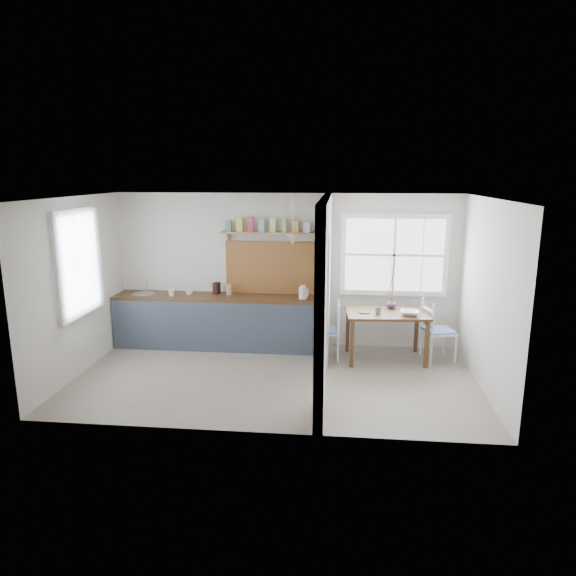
# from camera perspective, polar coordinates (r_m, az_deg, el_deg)

# --- Properties ---
(floor) EXTENTS (5.80, 3.20, 0.01)m
(floor) POSITION_cam_1_polar(r_m,az_deg,el_deg) (7.59, -1.51, -10.00)
(floor) COLOR gray
(floor) RESTS_ON ground
(ceiling) EXTENTS (5.80, 3.20, 0.01)m
(ceiling) POSITION_cam_1_polar(r_m,az_deg,el_deg) (7.01, -1.63, 10.02)
(ceiling) COLOR beige
(ceiling) RESTS_ON walls
(walls) EXTENTS (5.81, 3.21, 2.60)m
(walls) POSITION_cam_1_polar(r_m,az_deg,el_deg) (7.19, -1.57, -0.39)
(walls) COLOR beige
(walls) RESTS_ON floor
(partition) EXTENTS (0.12, 3.20, 2.60)m
(partition) POSITION_cam_1_polar(r_m,az_deg,el_deg) (7.15, 4.05, 0.76)
(partition) COLOR beige
(partition) RESTS_ON floor
(kitchen_window) EXTENTS (0.10, 1.16, 1.50)m
(kitchen_window) POSITION_cam_1_polar(r_m,az_deg,el_deg) (8.00, -22.44, 2.55)
(kitchen_window) COLOR white
(kitchen_window) RESTS_ON walls
(nook_window) EXTENTS (1.76, 0.10, 1.30)m
(nook_window) POSITION_cam_1_polar(r_m,az_deg,el_deg) (8.65, 11.71, 3.61)
(nook_window) COLOR white
(nook_window) RESTS_ON walls
(counter) EXTENTS (3.50, 0.60, 0.90)m
(counter) POSITION_cam_1_polar(r_m,az_deg,el_deg) (8.87, -7.70, -3.60)
(counter) COLOR #4F341E
(counter) RESTS_ON floor
(sink) EXTENTS (0.40, 0.40, 0.02)m
(sink) POSITION_cam_1_polar(r_m,az_deg,el_deg) (9.12, -15.79, -0.70)
(sink) COLOR #AEB1B8
(sink) RESTS_ON counter
(backsplash) EXTENTS (1.65, 0.03, 0.90)m
(backsplash) POSITION_cam_1_polar(r_m,az_deg,el_deg) (8.73, -1.58, 2.29)
(backsplash) COLOR brown
(backsplash) RESTS_ON walls
(shelf) EXTENTS (1.75, 0.20, 0.21)m
(shelf) POSITION_cam_1_polar(r_m,az_deg,el_deg) (8.55, -1.68, 6.53)
(shelf) COLOR #8A6140
(shelf) RESTS_ON walls
(pendant_lamp) EXTENTS (0.26, 0.26, 0.16)m
(pendant_lamp) POSITION_cam_1_polar(r_m,az_deg,el_deg) (8.19, 0.49, 5.35)
(pendant_lamp) COLOR beige
(pendant_lamp) RESTS_ON ceiling
(utensil_rail) EXTENTS (0.02, 0.50, 0.02)m
(utensil_rail) POSITION_cam_1_polar(r_m,az_deg,el_deg) (7.98, 3.61, 2.01)
(utensil_rail) COLOR #AEB1B8
(utensil_rail) RESTS_ON partition
(dining_table) EXTENTS (1.32, 0.93, 0.79)m
(dining_table) POSITION_cam_1_polar(r_m,az_deg,el_deg) (8.34, 10.78, -5.22)
(dining_table) COLOR #4F341E
(dining_table) RESTS_ON floor
(chair_left) EXTENTS (0.42, 0.42, 0.91)m
(chair_left) POSITION_cam_1_polar(r_m,az_deg,el_deg) (8.29, 4.30, -4.67)
(chair_left) COLOR white
(chair_left) RESTS_ON floor
(chair_right) EXTENTS (0.54, 0.54, 0.97)m
(chair_right) POSITION_cam_1_polar(r_m,az_deg,el_deg) (8.50, 16.41, -4.52)
(chair_right) COLOR white
(chair_right) RESTS_ON floor
(kettle) EXTENTS (0.22, 0.20, 0.22)m
(kettle) POSITION_cam_1_polar(r_m,az_deg,el_deg) (8.43, 1.65, -0.46)
(kettle) COLOR white
(kettle) RESTS_ON counter
(mug_a) EXTENTS (0.16, 0.16, 0.11)m
(mug_a) POSITION_cam_1_polar(r_m,az_deg,el_deg) (8.83, -12.82, -0.52)
(mug_a) COLOR silver
(mug_a) RESTS_ON counter
(mug_b) EXTENTS (0.15, 0.15, 0.09)m
(mug_b) POSITION_cam_1_polar(r_m,az_deg,el_deg) (8.85, -10.90, -0.48)
(mug_b) COLOR silver
(mug_b) RESTS_ON counter
(knife_block) EXTENTS (0.12, 0.15, 0.20)m
(knife_block) POSITION_cam_1_polar(r_m,az_deg,el_deg) (8.86, -7.94, -0.01)
(knife_block) COLOR #331D12
(knife_block) RESTS_ON counter
(jar) EXTENTS (0.12, 0.12, 0.18)m
(jar) POSITION_cam_1_polar(r_m,az_deg,el_deg) (8.78, -6.55, -0.13)
(jar) COLOR tan
(jar) RESTS_ON counter
(towel_magenta) EXTENTS (0.02, 0.03, 0.51)m
(towel_magenta) POSITION_cam_1_polar(r_m,az_deg,el_deg) (8.37, 3.31, -5.80)
(towel_magenta) COLOR #A71F42
(towel_magenta) RESTS_ON counter
(towel_orange) EXTENTS (0.02, 0.03, 0.45)m
(towel_orange) POSITION_cam_1_polar(r_m,az_deg,el_deg) (8.34, 3.30, -6.05)
(towel_orange) COLOR orange
(towel_orange) RESTS_ON counter
(bowl) EXTENTS (0.29, 0.29, 0.07)m
(bowl) POSITION_cam_1_polar(r_m,az_deg,el_deg) (8.12, 13.38, -2.69)
(bowl) COLOR white
(bowl) RESTS_ON dining_table
(table_cup) EXTENTS (0.11, 0.11, 0.10)m
(table_cup) POSITION_cam_1_polar(r_m,az_deg,el_deg) (8.11, 9.99, -2.44)
(table_cup) COLOR #5F8C63
(table_cup) RESTS_ON dining_table
(plate) EXTENTS (0.24, 0.24, 0.02)m
(plate) POSITION_cam_1_polar(r_m,az_deg,el_deg) (8.13, 8.47, -2.67)
(plate) COLOR #3B2C2C
(plate) RESTS_ON dining_table
(vase) EXTENTS (0.19, 0.19, 0.16)m
(vase) POSITION_cam_1_polar(r_m,az_deg,el_deg) (8.43, 11.43, -1.71)
(vase) COLOR #4C3455
(vase) RESTS_ON dining_table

